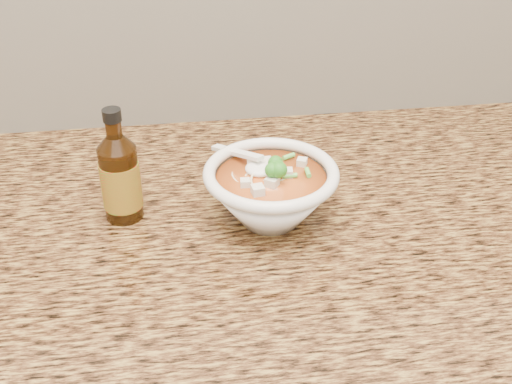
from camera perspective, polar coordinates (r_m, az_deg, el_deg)
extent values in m
cube|color=olive|center=(0.89, -4.62, -3.67)|extent=(4.00, 0.68, 0.04)
cylinder|color=white|center=(0.88, 1.29, -2.24)|extent=(0.07, 0.07, 0.01)
torus|color=white|center=(0.84, 1.35, 1.69)|extent=(0.18, 0.18, 0.02)
torus|color=beige|center=(0.85, 0.92, 1.75)|extent=(0.11, 0.11, 0.00)
torus|color=beige|center=(0.85, 0.96, 1.27)|extent=(0.07, 0.07, 0.00)
torus|color=beige|center=(0.85, 2.46, 1.18)|extent=(0.13, 0.13, 0.00)
torus|color=beige|center=(0.84, 1.80, 0.79)|extent=(0.11, 0.11, 0.00)
torus|color=beige|center=(0.84, 0.85, 0.54)|extent=(0.10, 0.10, 0.00)
torus|color=beige|center=(0.84, 2.31, 0.44)|extent=(0.06, 0.06, 0.00)
torus|color=beige|center=(0.86, 1.23, 1.38)|extent=(0.10, 0.10, 0.00)
cube|color=silver|center=(0.86, 0.11, 2.37)|extent=(0.02, 0.02, 0.01)
cube|color=silver|center=(0.82, -1.70, 0.71)|extent=(0.02, 0.02, 0.01)
cube|color=silver|center=(0.80, 1.17, -0.09)|extent=(0.02, 0.02, 0.01)
cube|color=silver|center=(0.86, 1.74, 2.28)|extent=(0.02, 0.02, 0.01)
cube|color=silver|center=(0.83, -0.59, 1.12)|extent=(0.02, 0.02, 0.02)
cube|color=silver|center=(0.83, 1.71, 1.08)|extent=(0.02, 0.02, 0.01)
cube|color=silver|center=(0.83, -0.67, 1.26)|extent=(0.02, 0.02, 0.02)
cube|color=silver|center=(0.85, -2.15, 1.96)|extent=(0.02, 0.02, 0.01)
cube|color=silver|center=(0.86, -1.33, 2.37)|extent=(0.02, 0.02, 0.01)
cube|color=silver|center=(0.82, 2.38, 0.57)|extent=(0.01, 0.01, 0.01)
ellipsoid|color=#196014|center=(0.83, 1.78, 2.05)|extent=(0.03, 0.03, 0.03)
cylinder|color=#61CF4F|center=(0.85, 4.35, 1.71)|extent=(0.02, 0.02, 0.01)
cylinder|color=#61CF4F|center=(0.84, 4.16, 1.35)|extent=(0.02, 0.01, 0.01)
cylinder|color=#61CF4F|center=(0.87, -0.98, 2.70)|extent=(0.02, 0.02, 0.01)
cylinder|color=#61CF4F|center=(0.86, -0.89, 2.46)|extent=(0.02, 0.01, 0.01)
ellipsoid|color=white|center=(0.85, 0.39, 2.10)|extent=(0.04, 0.04, 0.01)
cube|color=white|center=(0.88, -1.71, 3.53)|extent=(0.07, 0.09, 0.03)
cylinder|color=#3D1F08|center=(0.88, -11.92, 0.79)|extent=(0.06, 0.06, 0.11)
cylinder|color=#3D1F08|center=(0.84, -12.55, 5.53)|extent=(0.02, 0.02, 0.02)
cylinder|color=black|center=(0.83, -12.70, 6.68)|extent=(0.03, 0.03, 0.02)
cylinder|color=red|center=(0.88, -11.90, 0.67)|extent=(0.06, 0.06, 0.07)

